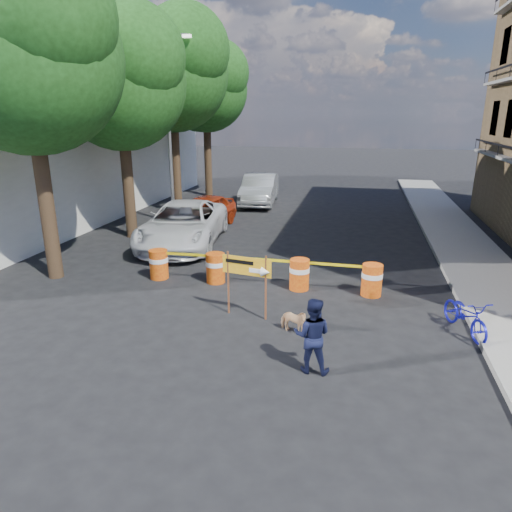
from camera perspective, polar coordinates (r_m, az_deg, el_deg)
The scene contains 19 objects.
ground at distance 11.03m, azimuth -0.16°, elevation -8.79°, with size 120.00×120.00×0.00m, color black.
sidewalk_east at distance 16.83m, azimuth 25.87°, elevation -0.92°, with size 2.40×40.00×0.15m, color gray.
white_building at distance 24.92m, azimuth -25.45°, elevation 11.49°, with size 8.00×22.00×6.00m, color silver.
tree_near at distance 14.76m, azimuth -26.63°, elevation 21.52°, with size 5.46×5.20×9.15m.
tree_mid_a at distance 18.93m, azimuth -16.51°, elevation 20.20°, with size 5.25×5.00×8.68m.
tree_mid_b at distance 23.49m, azimuth -10.39°, elevation 21.67°, with size 5.67×5.40×9.62m.
tree_far at distance 28.14m, azimuth -6.16°, elevation 20.08°, with size 5.04×4.80×8.84m.
streetlamp at distance 20.81m, azimuth -10.69°, elevation 15.78°, with size 1.25×0.18×8.00m.
barrel_far_left at distance 14.26m, azimuth -12.07°, elevation -0.93°, with size 0.58×0.58×0.90m.
barrel_mid_left at distance 13.66m, azimuth -5.08°, elevation -1.42°, with size 0.58×0.58×0.90m.
barrel_mid_right at distance 13.13m, azimuth 5.44°, elevation -2.22°, with size 0.58×0.58×0.90m.
barrel_far_right at distance 13.04m, azimuth 14.28°, elevation -2.85°, with size 0.58×0.58×0.90m.
detour_sign at distance 11.04m, azimuth -0.48°, elevation -2.02°, with size 1.27×0.36×1.64m.
pedestrian at distance 9.01m, azimuth 7.03°, elevation -9.83°, with size 0.74×0.58×1.53m, color black.
bicycle at distance 11.45m, azimuth 24.99°, elevation -4.84°, with size 0.59×0.89×1.70m, color #1515AB.
dog at distance 10.64m, azimuth 4.66°, elevation -8.10°, with size 0.32×0.70×0.59m, color #DFAF7F.
suv_white at distance 17.68m, azimuth -9.07°, elevation 3.93°, with size 2.69×5.83×1.62m, color silver.
sedan_red at distance 20.15m, azimuth -6.56°, elevation 5.44°, with size 1.71×4.26×1.45m, color #A22A0D.
sedan_silver at distance 25.64m, azimuth 0.44°, elevation 8.34°, with size 1.73×4.97×1.64m, color #A0A3A7.
Camera 1 is at (2.22, -9.64, 4.87)m, focal length 32.00 mm.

